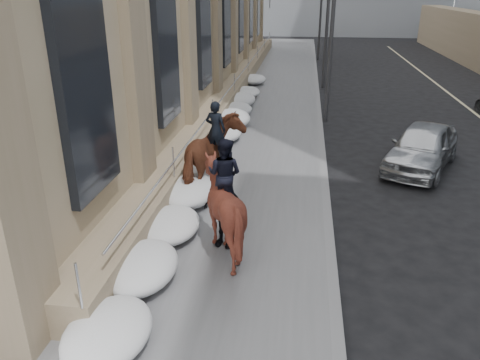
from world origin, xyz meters
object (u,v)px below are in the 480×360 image
mounted_horse_left (213,155)px  car_silver (422,147)px  pedestrian (224,211)px  mounted_horse_right (222,205)px

mounted_horse_left → car_silver: mounted_horse_left is taller
pedestrian → car_silver: (5.96, 6.39, -0.25)m
mounted_horse_left → car_silver: size_ratio=0.63×
mounted_horse_right → car_silver: 8.93m
car_silver → pedestrian: bearing=-108.2°
mounted_horse_left → pedestrian: (0.87, -3.15, -0.27)m
mounted_horse_left → mounted_horse_right: mounted_horse_left is taller
mounted_horse_left → mounted_horse_right: 3.49m
pedestrian → car_silver: pedestrian is taller
mounted_horse_right → pedestrian: size_ratio=1.50×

